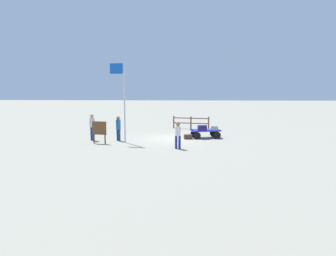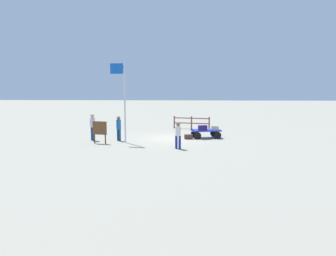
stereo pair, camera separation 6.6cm
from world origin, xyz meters
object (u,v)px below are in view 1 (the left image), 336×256
object	(u,v)px
suitcase_grey	(202,128)
flagpole	(122,95)
luggage_cart	(205,132)
worker_lead	(178,133)
worker_trailing	(118,127)
suitcase_tan	(188,137)
signboard	(99,130)
suitcase_dark	(215,128)
worker_supervisor	(92,125)

from	to	relation	value
suitcase_grey	flagpole	distance (m)	5.86
luggage_cart	flagpole	size ratio (longest dim) A/B	0.42
worker_lead	worker_trailing	xyz separation A→B (m)	(3.94, -2.47, 0.03)
suitcase_grey	worker_trailing	size ratio (longest dim) A/B	0.39
luggage_cart	suitcase_tan	xyz separation A→B (m)	(1.20, 0.54, -0.27)
worker_lead	signboard	bearing A→B (deg)	-16.14
luggage_cart	worker_lead	xyz separation A→B (m)	(1.85, 3.93, 0.48)
luggage_cart	suitcase_tan	distance (m)	1.34
suitcase_grey	worker_lead	size ratio (longest dim) A/B	0.41
luggage_cart	suitcase_dark	world-z (taller)	suitcase_dark
worker_trailing	flagpole	xyz separation A→B (m)	(-0.44, 0.65, 2.12)
worker_trailing	flagpole	world-z (taller)	flagpole
suitcase_grey	flagpole	world-z (taller)	flagpole
worker_trailing	suitcase_tan	bearing A→B (deg)	-168.74
suitcase_grey	worker_trailing	bearing A→B (deg)	10.47
worker_supervisor	flagpole	bearing A→B (deg)	162.47
suitcase_tan	worker_trailing	bearing A→B (deg)	11.26
worker_lead	worker_supervisor	xyz separation A→B (m)	(5.70, -2.52, 0.15)
suitcase_dark	suitcase_tan	world-z (taller)	suitcase_dark
luggage_cart	flagpole	bearing A→B (deg)	21.51
suitcase_tan	flagpole	size ratio (longest dim) A/B	0.12
suitcase_tan	luggage_cart	bearing A→B (deg)	-155.59
suitcase_dark	worker_supervisor	world-z (taller)	worker_supervisor
suitcase_grey	suitcase_dark	size ratio (longest dim) A/B	1.25
suitcase_grey	worker_supervisor	xyz separation A→B (m)	(7.32, 0.98, 0.30)
suitcase_dark	worker_trailing	distance (m)	6.54
suitcase_tan	worker_lead	size ratio (longest dim) A/B	0.38
worker_trailing	worker_supervisor	distance (m)	1.76
luggage_cart	suitcase_dark	bearing A→B (deg)	159.21
worker_trailing	luggage_cart	bearing A→B (deg)	-165.87
worker_trailing	suitcase_grey	bearing A→B (deg)	-169.53
worker_lead	worker_supervisor	size ratio (longest dim) A/B	0.88
suitcase_tan	worker_lead	distance (m)	3.53
worker_supervisor	worker_trailing	bearing A→B (deg)	178.58
suitcase_dark	worker_trailing	bearing A→B (deg)	10.75
suitcase_dark	signboard	world-z (taller)	signboard
worker_supervisor	signboard	distance (m)	1.35
worker_trailing	worker_supervisor	size ratio (longest dim) A/B	0.92
suitcase_tan	signboard	world-z (taller)	signboard
worker_lead	flagpole	distance (m)	4.50
flagpole	signboard	xyz separation A→B (m)	(1.43, 0.40, -2.17)
suitcase_dark	worker_supervisor	distance (m)	8.27
worker_lead	signboard	distance (m)	5.13
suitcase_tan	worker_trailing	world-z (taller)	worker_trailing
worker_trailing	signboard	bearing A→B (deg)	46.71
worker_supervisor	flagpole	xyz separation A→B (m)	(-2.20, 0.69, 2.00)
suitcase_dark	flagpole	world-z (taller)	flagpole
worker_supervisor	signboard	bearing A→B (deg)	125.23
suitcase_grey	worker_trailing	xyz separation A→B (m)	(5.56, 1.03, 0.18)
flagpole	worker_supervisor	bearing A→B (deg)	-17.53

